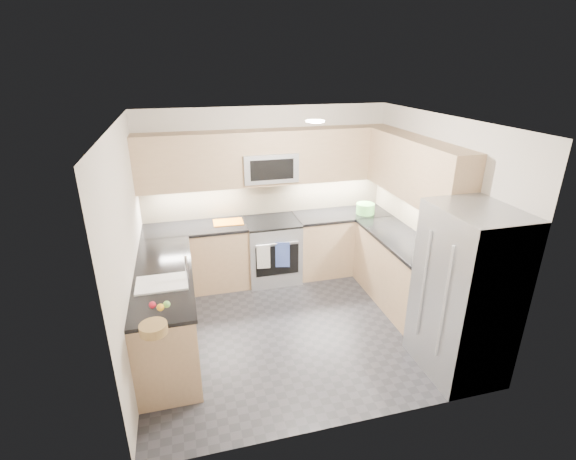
# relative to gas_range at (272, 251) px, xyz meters

# --- Properties ---
(floor) EXTENTS (3.60, 3.20, 0.00)m
(floor) POSITION_rel_gas_range_xyz_m (0.00, -1.28, -0.46)
(floor) COLOR #26272C
(floor) RESTS_ON ground
(ceiling) EXTENTS (3.60, 3.20, 0.02)m
(ceiling) POSITION_rel_gas_range_xyz_m (0.00, -1.28, 2.04)
(ceiling) COLOR beige
(ceiling) RESTS_ON wall_back
(wall_back) EXTENTS (3.60, 0.02, 2.50)m
(wall_back) POSITION_rel_gas_range_xyz_m (0.00, 0.32, 0.79)
(wall_back) COLOR beige
(wall_back) RESTS_ON floor
(wall_front) EXTENTS (3.60, 0.02, 2.50)m
(wall_front) POSITION_rel_gas_range_xyz_m (0.00, -2.88, 0.79)
(wall_front) COLOR beige
(wall_front) RESTS_ON floor
(wall_left) EXTENTS (0.02, 3.20, 2.50)m
(wall_left) POSITION_rel_gas_range_xyz_m (-1.80, -1.28, 0.79)
(wall_left) COLOR beige
(wall_left) RESTS_ON floor
(wall_right) EXTENTS (0.02, 3.20, 2.50)m
(wall_right) POSITION_rel_gas_range_xyz_m (1.80, -1.28, 0.79)
(wall_right) COLOR beige
(wall_right) RESTS_ON floor
(base_cab_back_left) EXTENTS (1.42, 0.60, 0.90)m
(base_cab_back_left) POSITION_rel_gas_range_xyz_m (-1.09, 0.02, -0.01)
(base_cab_back_left) COLOR tan
(base_cab_back_left) RESTS_ON floor
(base_cab_back_right) EXTENTS (1.42, 0.60, 0.90)m
(base_cab_back_right) POSITION_rel_gas_range_xyz_m (1.09, 0.02, -0.01)
(base_cab_back_right) COLOR tan
(base_cab_back_right) RESTS_ON floor
(base_cab_right) EXTENTS (0.60, 1.70, 0.90)m
(base_cab_right) POSITION_rel_gas_range_xyz_m (1.50, -1.12, -0.01)
(base_cab_right) COLOR tan
(base_cab_right) RESTS_ON floor
(base_cab_peninsula) EXTENTS (0.60, 2.00, 0.90)m
(base_cab_peninsula) POSITION_rel_gas_range_xyz_m (-1.50, -1.28, -0.01)
(base_cab_peninsula) COLOR tan
(base_cab_peninsula) RESTS_ON floor
(countertop_back_left) EXTENTS (1.42, 0.63, 0.04)m
(countertop_back_left) POSITION_rel_gas_range_xyz_m (-1.09, 0.02, 0.47)
(countertop_back_left) COLOR black
(countertop_back_left) RESTS_ON base_cab_back_left
(countertop_back_right) EXTENTS (1.42, 0.63, 0.04)m
(countertop_back_right) POSITION_rel_gas_range_xyz_m (1.09, 0.02, 0.47)
(countertop_back_right) COLOR black
(countertop_back_right) RESTS_ON base_cab_back_right
(countertop_right) EXTENTS (0.63, 1.70, 0.04)m
(countertop_right) POSITION_rel_gas_range_xyz_m (1.50, -1.12, 0.47)
(countertop_right) COLOR black
(countertop_right) RESTS_ON base_cab_right
(countertop_peninsula) EXTENTS (0.63, 2.00, 0.04)m
(countertop_peninsula) POSITION_rel_gas_range_xyz_m (-1.50, -1.28, 0.47)
(countertop_peninsula) COLOR black
(countertop_peninsula) RESTS_ON base_cab_peninsula
(upper_cab_back) EXTENTS (3.60, 0.35, 0.75)m
(upper_cab_back) POSITION_rel_gas_range_xyz_m (0.00, 0.15, 1.37)
(upper_cab_back) COLOR tan
(upper_cab_back) RESTS_ON wall_back
(upper_cab_right) EXTENTS (0.35, 1.95, 0.75)m
(upper_cab_right) POSITION_rel_gas_range_xyz_m (1.62, -1.00, 1.37)
(upper_cab_right) COLOR tan
(upper_cab_right) RESTS_ON wall_right
(backsplash_back) EXTENTS (3.60, 0.01, 0.51)m
(backsplash_back) POSITION_rel_gas_range_xyz_m (0.00, 0.32, 0.74)
(backsplash_back) COLOR tan
(backsplash_back) RESTS_ON wall_back
(backsplash_right) EXTENTS (0.01, 2.30, 0.51)m
(backsplash_right) POSITION_rel_gas_range_xyz_m (1.80, -0.82, 0.74)
(backsplash_right) COLOR tan
(backsplash_right) RESTS_ON wall_right
(gas_range) EXTENTS (0.76, 0.65, 0.91)m
(gas_range) POSITION_rel_gas_range_xyz_m (0.00, 0.00, 0.00)
(gas_range) COLOR #A6AAAE
(gas_range) RESTS_ON floor
(range_cooktop) EXTENTS (0.76, 0.65, 0.03)m
(range_cooktop) POSITION_rel_gas_range_xyz_m (0.00, 0.00, 0.46)
(range_cooktop) COLOR black
(range_cooktop) RESTS_ON gas_range
(oven_door_glass) EXTENTS (0.62, 0.02, 0.45)m
(oven_door_glass) POSITION_rel_gas_range_xyz_m (0.00, -0.33, -0.01)
(oven_door_glass) COLOR black
(oven_door_glass) RESTS_ON gas_range
(oven_handle) EXTENTS (0.60, 0.02, 0.02)m
(oven_handle) POSITION_rel_gas_range_xyz_m (0.00, -0.35, 0.26)
(oven_handle) COLOR #B2B5BA
(oven_handle) RESTS_ON gas_range
(microwave) EXTENTS (0.76, 0.40, 0.40)m
(microwave) POSITION_rel_gas_range_xyz_m (0.00, 0.12, 1.24)
(microwave) COLOR #A5A8AD
(microwave) RESTS_ON upper_cab_back
(microwave_door) EXTENTS (0.60, 0.01, 0.28)m
(microwave_door) POSITION_rel_gas_range_xyz_m (0.00, -0.08, 1.24)
(microwave_door) COLOR black
(microwave_door) RESTS_ON microwave
(refrigerator) EXTENTS (0.70, 0.90, 1.80)m
(refrigerator) POSITION_rel_gas_range_xyz_m (1.45, -2.43, 0.45)
(refrigerator) COLOR gray
(refrigerator) RESTS_ON floor
(fridge_handle_left) EXTENTS (0.02, 0.02, 1.20)m
(fridge_handle_left) POSITION_rel_gas_range_xyz_m (1.08, -2.61, 0.49)
(fridge_handle_left) COLOR #B2B5BA
(fridge_handle_left) RESTS_ON refrigerator
(fridge_handle_right) EXTENTS (0.02, 0.02, 1.20)m
(fridge_handle_right) POSITION_rel_gas_range_xyz_m (1.08, -2.25, 0.49)
(fridge_handle_right) COLOR #B2B5BA
(fridge_handle_right) RESTS_ON refrigerator
(sink_basin) EXTENTS (0.52, 0.38, 0.16)m
(sink_basin) POSITION_rel_gas_range_xyz_m (-1.50, -1.53, 0.42)
(sink_basin) COLOR white
(sink_basin) RESTS_ON base_cab_peninsula
(faucet) EXTENTS (0.03, 0.03, 0.28)m
(faucet) POSITION_rel_gas_range_xyz_m (-1.24, -1.53, 0.62)
(faucet) COLOR silver
(faucet) RESTS_ON countertop_peninsula
(utensil_bowl) EXTENTS (0.36, 0.36, 0.16)m
(utensil_bowl) POSITION_rel_gas_range_xyz_m (1.42, -0.08, 0.56)
(utensil_bowl) COLOR #5EC052
(utensil_bowl) RESTS_ON countertop_back_right
(cutting_board) EXTENTS (0.42, 0.30, 0.01)m
(cutting_board) POSITION_rel_gas_range_xyz_m (-0.62, 0.06, 0.49)
(cutting_board) COLOR orange
(cutting_board) RESTS_ON countertop_back_left
(fruit_basket) EXTENTS (0.28, 0.28, 0.09)m
(fruit_basket) POSITION_rel_gas_range_xyz_m (-1.55, -2.37, 0.53)
(fruit_basket) COLOR olive
(fruit_basket) RESTS_ON countertop_peninsula
(fruit_apple) EXTENTS (0.06, 0.06, 0.06)m
(fruit_apple) POSITION_rel_gas_range_xyz_m (-1.56, -2.11, 0.60)
(fruit_apple) COLOR #B11428
(fruit_apple) RESTS_ON fruit_basket
(fruit_pear) EXTENTS (0.06, 0.06, 0.06)m
(fruit_pear) POSITION_rel_gas_range_xyz_m (-1.44, -2.13, 0.60)
(fruit_pear) COLOR #72BE51
(fruit_pear) RESTS_ON fruit_basket
(dish_towel_check) EXTENTS (0.19, 0.04, 0.35)m
(dish_towel_check) POSITION_rel_gas_range_xyz_m (-0.21, -0.37, 0.10)
(dish_towel_check) COLOR silver
(dish_towel_check) RESTS_ON oven_handle
(dish_towel_blue) EXTENTS (0.20, 0.06, 0.38)m
(dish_towel_blue) POSITION_rel_gas_range_xyz_m (0.07, -0.37, 0.10)
(dish_towel_blue) COLOR #364B96
(dish_towel_blue) RESTS_ON oven_handle
(fruit_orange) EXTENTS (0.07, 0.07, 0.07)m
(fruit_orange) POSITION_rel_gas_range_xyz_m (-1.49, -2.16, 0.60)
(fruit_orange) COLOR gold
(fruit_orange) RESTS_ON fruit_basket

